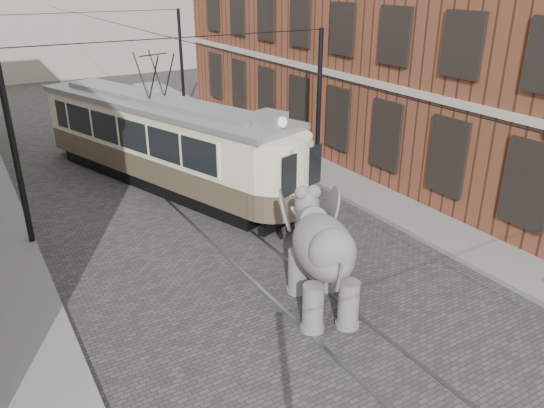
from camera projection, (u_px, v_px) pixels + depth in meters
ground at (287, 284)px, 14.65m from camera, size 120.00×120.00×0.00m
tram_rails at (287, 283)px, 14.64m from camera, size 1.54×80.00×0.02m
sidewalk_right at (442, 232)px, 17.44m from camera, size 2.00×60.00×0.15m
sidewalk_left at (32, 363)px, 11.56m from camera, size 2.00×60.00×0.15m
brick_building at (386, 17)px, 24.55m from camera, size 8.00×26.00×12.00m
catenary at (200, 135)px, 17.32m from camera, size 11.00×30.20×6.00m
tram at (159, 121)px, 20.71m from camera, size 6.57×13.07×5.11m
elephant at (323, 261)px, 13.09m from camera, size 3.84×4.97×2.69m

